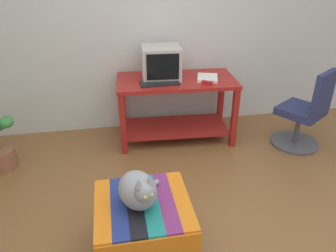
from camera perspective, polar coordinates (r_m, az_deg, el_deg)
ground_plane at (r=2.56m, az=4.86°, el=-19.87°), size 14.00×14.00×0.00m
back_wall at (r=3.79m, az=-2.70°, el=18.69°), size 8.00×0.10×2.60m
desk at (r=3.61m, az=1.41°, el=4.82°), size 1.31×0.71×0.72m
tv_monitor at (r=3.51m, az=-1.24°, el=11.00°), size 0.42×0.40×0.34m
keyboard at (r=3.37m, az=-1.46°, el=7.53°), size 0.40×0.16×0.02m
book at (r=3.54m, az=6.95°, el=8.40°), size 0.28×0.30×0.03m
ottoman_with_blanket at (r=2.36m, az=-4.25°, el=-17.35°), size 0.63×0.62×0.43m
cat at (r=2.12m, az=-5.19°, el=-11.15°), size 0.33×0.38×0.29m
office_chair at (r=3.77m, az=22.99°, el=1.87°), size 0.58×0.58×0.89m
stapler at (r=3.38m, az=6.90°, el=7.54°), size 0.11×0.09×0.04m
pen at (r=3.67m, az=8.01°, el=8.85°), size 0.14×0.01×0.01m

